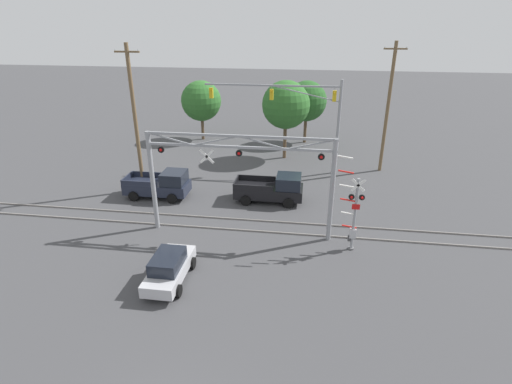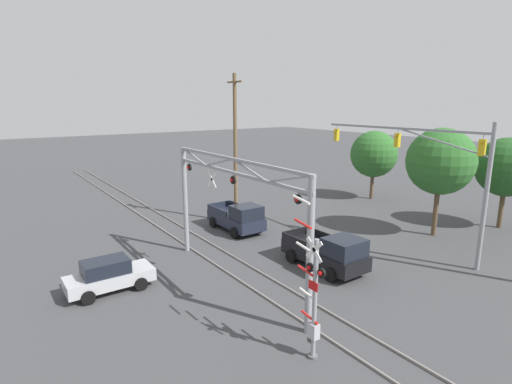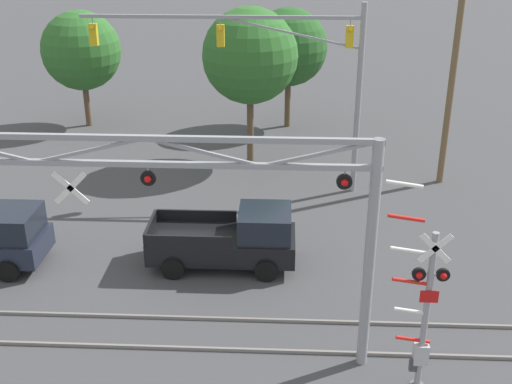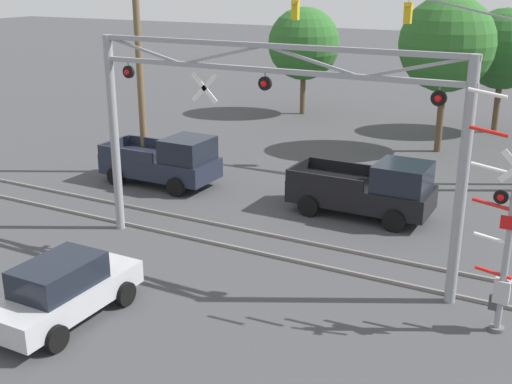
# 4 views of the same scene
# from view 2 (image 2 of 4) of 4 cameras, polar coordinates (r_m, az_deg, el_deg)

# --- Properties ---
(rail_track_near) EXTENTS (80.00, 0.08, 0.10)m
(rail_track_near) POSITION_cam_2_polar(r_m,az_deg,el_deg) (20.73, -2.43, -12.46)
(rail_track_near) COLOR gray
(rail_track_near) RESTS_ON ground_plane
(rail_track_far) EXTENTS (80.00, 0.08, 0.10)m
(rail_track_far) POSITION_cam_2_polar(r_m,az_deg,el_deg) (21.47, 0.86, -11.53)
(rail_track_far) COLOR gray
(rail_track_far) RESTS_ON ground_plane
(crossing_gantry) EXTENTS (11.13, 0.30, 6.33)m
(crossing_gantry) POSITION_cam_2_polar(r_m,az_deg,el_deg) (19.22, -3.27, -1.55)
(crossing_gantry) COLOR gray
(crossing_gantry) RESTS_ON ground_plane
(crossing_signal_mast) EXTENTS (1.69, 0.35, 5.71)m
(crossing_signal_mast) POSITION_cam_2_polar(r_m,az_deg,el_deg) (14.39, 8.14, -15.01)
(crossing_signal_mast) COLOR gray
(crossing_signal_mast) RESTS_ON ground_plane
(traffic_signal_span) EXTENTS (11.32, 0.39, 7.90)m
(traffic_signal_span) POSITION_cam_2_polar(r_m,az_deg,el_deg) (24.94, 24.67, 3.74)
(traffic_signal_span) COLOR gray
(traffic_signal_span) RESTS_ON ground_plane
(pickup_truck_lead) EXTENTS (4.93, 2.27, 2.06)m
(pickup_truck_lead) POSITION_cam_2_polar(r_m,az_deg,el_deg) (22.06, 10.28, -8.47)
(pickup_truck_lead) COLOR black
(pickup_truck_lead) RESTS_ON ground_plane
(pickup_truck_following) EXTENTS (4.72, 2.27, 2.06)m
(pickup_truck_following) POSITION_cam_2_polar(r_m,az_deg,el_deg) (27.98, -2.58, -3.69)
(pickup_truck_following) COLOR #1E2333
(pickup_truck_following) RESTS_ON ground_plane
(sedan_waiting) EXTENTS (1.87, 4.02, 1.59)m
(sedan_waiting) POSITION_cam_2_polar(r_m,az_deg,el_deg) (20.68, -20.30, -11.09)
(sedan_waiting) COLOR #B7B7BC
(sedan_waiting) RESTS_ON ground_plane
(utility_pole_left) EXTENTS (1.80, 0.28, 10.86)m
(utility_pole_left) POSITION_cam_2_polar(r_m,az_deg,el_deg) (29.17, -2.97, 6.22)
(utility_pole_left) COLOR brown
(utility_pole_left) RESTS_ON ground_plane
(background_tree_beyond_span) EXTENTS (4.26, 4.26, 6.35)m
(background_tree_beyond_span) POSITION_cam_2_polar(r_m,az_deg,el_deg) (38.42, 16.48, 5.21)
(background_tree_beyond_span) COLOR brown
(background_tree_beyond_span) RESTS_ON ground_plane
(background_tree_far_left_verge) EXTENTS (4.16, 4.16, 6.51)m
(background_tree_far_left_verge) POSITION_cam_2_polar(r_m,az_deg,el_deg) (33.08, 32.22, 3.01)
(background_tree_far_left_verge) COLOR brown
(background_tree_far_left_verge) RESTS_ON ground_plane
(background_tree_far_right_verge) EXTENTS (4.39, 4.39, 7.28)m
(background_tree_far_right_verge) POSITION_cam_2_polar(r_m,az_deg,el_deg) (28.87, 24.87, 3.97)
(background_tree_far_right_verge) COLOR brown
(background_tree_far_right_verge) RESTS_ON ground_plane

